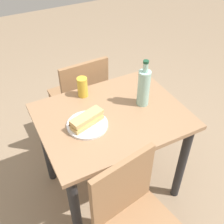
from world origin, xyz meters
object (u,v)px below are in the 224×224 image
object	(u,v)px
chair_near	(134,219)
beer_glass	(83,87)
chair_far	(81,97)
baguette_sandwich_near	(87,120)
dining_table	(112,131)
knife_near	(80,120)
plate_near	(87,125)
water_bottle	(144,87)

from	to	relation	value
chair_near	beer_glass	size ratio (longest dim) A/B	6.39
chair_far	beer_glass	bearing A→B (deg)	-106.77
baguette_sandwich_near	dining_table	bearing A→B (deg)	7.38
chair_near	knife_near	size ratio (longest dim) A/B	4.95
chair_near	knife_near	xyz separation A→B (m)	(-0.05, 0.58, 0.26)
chair_far	knife_near	distance (m)	0.62
chair_far	plate_near	distance (m)	0.65
dining_table	water_bottle	world-z (taller)	water_bottle
plate_near	dining_table	bearing A→B (deg)	7.38
knife_near	beer_glass	xyz separation A→B (m)	(0.12, 0.24, 0.05)
chair_near	knife_near	bearing A→B (deg)	94.69
plate_near	water_bottle	bearing A→B (deg)	4.13
knife_near	plate_near	bearing A→B (deg)	-61.42
knife_near	water_bottle	xyz separation A→B (m)	(0.43, -0.02, 0.11)
dining_table	chair_far	size ratio (longest dim) A/B	1.04
dining_table	beer_glass	distance (m)	0.35
chair_far	knife_near	bearing A→B (deg)	-111.62
plate_near	water_bottle	xyz separation A→B (m)	(0.40, 0.03, 0.12)
plate_near	water_bottle	world-z (taller)	water_bottle
chair_far	plate_near	size ratio (longest dim) A/B	3.57
plate_near	beer_glass	size ratio (longest dim) A/B	1.79
dining_table	knife_near	size ratio (longest dim) A/B	5.14
chair_far	beer_glass	distance (m)	0.43
chair_far	plate_near	xyz separation A→B (m)	(-0.18, -0.57, 0.25)
plate_near	water_bottle	size ratio (longest dim) A/B	0.77
chair_far	water_bottle	xyz separation A→B (m)	(0.22, -0.54, 0.37)
dining_table	baguette_sandwich_near	size ratio (longest dim) A/B	4.15
baguette_sandwich_near	knife_near	size ratio (longest dim) A/B	1.24
knife_near	beer_glass	size ratio (longest dim) A/B	1.29
dining_table	water_bottle	size ratio (longest dim) A/B	2.86
dining_table	water_bottle	distance (m)	0.36
plate_near	beer_glass	world-z (taller)	beer_glass
chair_near	beer_glass	distance (m)	0.88
plate_near	beer_glass	bearing A→B (deg)	71.88
chair_near	baguette_sandwich_near	world-z (taller)	chair_near
chair_near	plate_near	distance (m)	0.58
water_bottle	beer_glass	distance (m)	0.41
dining_table	chair_far	world-z (taller)	chair_far
water_bottle	beer_glass	xyz separation A→B (m)	(-0.31, 0.26, -0.06)
knife_near	water_bottle	size ratio (longest dim) A/B	0.56
chair_far	baguette_sandwich_near	distance (m)	0.67
knife_near	chair_near	bearing A→B (deg)	-85.31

